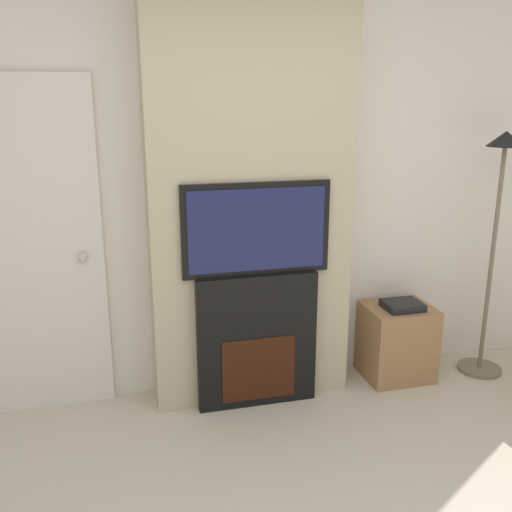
% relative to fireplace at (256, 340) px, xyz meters
% --- Properties ---
extents(wall_back, '(6.00, 0.06, 2.70)m').
position_rel_fireplace_xyz_m(wall_back, '(0.00, 0.33, 0.92)').
color(wall_back, silver).
rests_on(wall_back, ground_plane).
extents(chimney_breast, '(1.24, 0.29, 2.70)m').
position_rel_fireplace_xyz_m(chimney_breast, '(0.00, 0.15, 0.92)').
color(chimney_breast, '#BCAD8E').
rests_on(chimney_breast, ground_plane).
extents(fireplace, '(0.75, 0.15, 0.86)m').
position_rel_fireplace_xyz_m(fireplace, '(0.00, 0.00, 0.00)').
color(fireplace, black).
rests_on(fireplace, ground_plane).
extents(television, '(0.90, 0.07, 0.56)m').
position_rel_fireplace_xyz_m(television, '(0.00, -0.00, 0.71)').
color(television, black).
rests_on(television, fireplace).
extents(floor_lamp, '(0.30, 0.30, 1.68)m').
position_rel_fireplace_xyz_m(floor_lamp, '(1.66, 0.01, 0.69)').
color(floor_lamp, '#726651').
rests_on(floor_lamp, ground_plane).
extents(media_stand, '(0.45, 0.38, 0.57)m').
position_rel_fireplace_xyz_m(media_stand, '(1.03, 0.09, -0.16)').
color(media_stand, '#997047').
rests_on(media_stand, ground_plane).
extents(entry_door, '(0.82, 0.09, 2.02)m').
position_rel_fireplace_xyz_m(entry_door, '(-1.29, 0.27, 0.59)').
color(entry_door, silver).
rests_on(entry_door, ground_plane).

